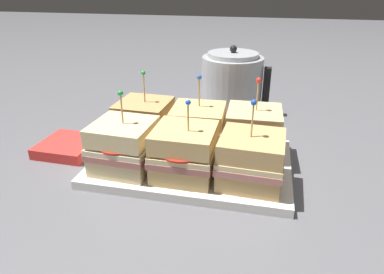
# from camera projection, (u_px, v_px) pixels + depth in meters

# --- Properties ---
(ground_plane) EXTENTS (6.00, 6.00, 0.00)m
(ground_plane) POSITION_uv_depth(u_px,v_px,m) (192.00, 166.00, 0.73)
(ground_plane) COLOR slate
(serving_platter) EXTENTS (0.40, 0.27, 0.02)m
(serving_platter) POSITION_uv_depth(u_px,v_px,m) (192.00, 162.00, 0.72)
(serving_platter) COLOR white
(serving_platter) RESTS_ON ground_plane
(sandwich_front_left) EXTENTS (0.12, 0.12, 0.16)m
(sandwich_front_left) POSITION_uv_depth(u_px,v_px,m) (124.00, 146.00, 0.67)
(sandwich_front_left) COLOR beige
(sandwich_front_left) RESTS_ON serving_platter
(sandwich_front_center) EXTENTS (0.12, 0.12, 0.15)m
(sandwich_front_center) POSITION_uv_depth(u_px,v_px,m) (185.00, 152.00, 0.64)
(sandwich_front_center) COLOR tan
(sandwich_front_center) RESTS_ON serving_platter
(sandwich_front_right) EXTENTS (0.12, 0.12, 0.16)m
(sandwich_front_right) POSITION_uv_depth(u_px,v_px,m) (251.00, 159.00, 0.62)
(sandwich_front_right) COLOR tan
(sandwich_front_right) RESTS_ON serving_platter
(sandwich_back_left) EXTENTS (0.12, 0.12, 0.17)m
(sandwich_back_left) POSITION_uv_depth(u_px,v_px,m) (145.00, 122.00, 0.78)
(sandwich_back_left) COLOR tan
(sandwich_back_left) RESTS_ON serving_platter
(sandwich_back_center) EXTENTS (0.12, 0.12, 0.16)m
(sandwich_back_center) POSITION_uv_depth(u_px,v_px,m) (199.00, 127.00, 0.75)
(sandwich_back_center) COLOR tan
(sandwich_back_center) RESTS_ON serving_platter
(sandwich_back_right) EXTENTS (0.12, 0.12, 0.17)m
(sandwich_back_right) POSITION_uv_depth(u_px,v_px,m) (253.00, 131.00, 0.73)
(sandwich_back_right) COLOR #DBB77A
(sandwich_back_right) RESTS_ON serving_platter
(kettle_steel) EXTENTS (0.19, 0.17, 0.20)m
(kettle_steel) POSITION_uv_depth(u_px,v_px,m) (232.00, 84.00, 0.98)
(kettle_steel) COLOR #B7BABF
(kettle_steel) RESTS_ON ground_plane
(napkin_stack) EXTENTS (0.12, 0.12, 0.02)m
(napkin_stack) POSITION_uv_depth(u_px,v_px,m) (68.00, 146.00, 0.78)
(napkin_stack) COLOR red
(napkin_stack) RESTS_ON ground_plane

